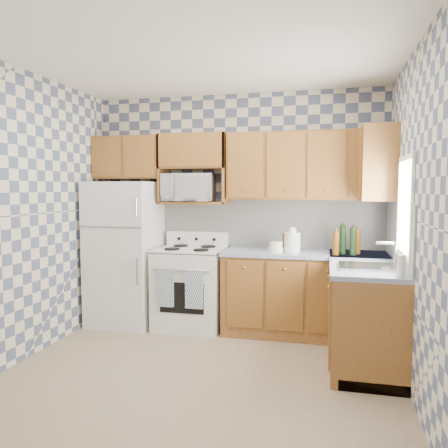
{
  "coord_description": "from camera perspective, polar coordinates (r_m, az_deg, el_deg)",
  "views": [
    {
      "loc": [
        1.05,
        -3.46,
        1.6
      ],
      "look_at": [
        0.05,
        0.75,
        1.25
      ],
      "focal_mm": 35.0,
      "sensor_mm": 36.0,
      "label": 1
    }
  ],
  "objects": [
    {
      "name": "countertop_back",
      "position": [
        4.81,
        10.56,
        -3.82
      ],
      "size": [
        1.77,
        0.63,
        0.04
      ],
      "primitive_type": "cube",
      "color": "gray",
      "rests_on": "base_cabinets_back"
    },
    {
      "name": "food_containers",
      "position": [
        4.73,
        6.83,
        -2.99
      ],
      "size": [
        0.17,
        0.17,
        0.11
      ],
      "primitive_type": null,
      "color": "silver",
      "rests_on": "countertop_back"
    },
    {
      "name": "soap_bottle",
      "position": [
        3.67,
        22.17,
        -5.05
      ],
      "size": [
        0.06,
        0.06,
        0.17
      ],
      "primitive_type": "cylinder",
      "color": "silver",
      "rests_on": "countertop_right"
    },
    {
      "name": "sink",
      "position": [
        3.99,
        18.27,
        -5.37
      ],
      "size": [
        0.48,
        0.4,
        0.03
      ],
      "primitive_type": "cube",
      "color": "#B7B7BC",
      "rests_on": "countertop_right"
    },
    {
      "name": "floor",
      "position": [
        3.96,
        -3.41,
        -19.24
      ],
      "size": [
        3.4,
        3.4,
        0.0
      ],
      "primitive_type": "plane",
      "color": "#7C654F",
      "rests_on": "ground"
    },
    {
      "name": "upper_cabinets_right",
      "position": [
        4.74,
        19.37,
        7.38
      ],
      "size": [
        0.33,
        0.7,
        0.74
      ],
      "primitive_type": "cube",
      "color": "brown",
      "rests_on": "right_wall"
    },
    {
      "name": "microwave",
      "position": [
        5.13,
        -4.57,
        4.76
      ],
      "size": [
        0.62,
        0.45,
        0.33
      ],
      "primitive_type": "imported",
      "rotation": [
        0.0,
        0.0,
        0.08
      ],
      "color": "silver",
      "rests_on": "microwave_shelf"
    },
    {
      "name": "microwave_shelf",
      "position": [
        5.13,
        -3.89,
        2.77
      ],
      "size": [
        0.8,
        0.33,
        0.03
      ],
      "primitive_type": "cube",
      "color": "brown",
      "rests_on": "back_wall"
    },
    {
      "name": "electric_kettle",
      "position": [
        4.72,
        8.92,
        -2.41
      ],
      "size": [
        0.17,
        0.17,
        0.21
      ],
      "primitive_type": "cylinder",
      "color": "silver",
      "rests_on": "countertop_back"
    },
    {
      "name": "bottle_1",
      "position": [
        4.67,
        16.49,
        -2.2
      ],
      "size": [
        0.07,
        0.07,
        0.28
      ],
      "primitive_type": "cylinder",
      "color": "black",
      "rests_on": "countertop_back"
    },
    {
      "name": "base_cabinets_back",
      "position": [
        4.91,
        10.48,
        -9.13
      ],
      "size": [
        1.75,
        0.6,
        0.88
      ],
      "primitive_type": "cube",
      "color": "brown",
      "rests_on": "floor"
    },
    {
      "name": "bottle_0",
      "position": [
        4.72,
        15.24,
        -1.97
      ],
      "size": [
        0.07,
        0.07,
        0.3
      ],
      "primitive_type": "cylinder",
      "color": "black",
      "rests_on": "countertop_back"
    },
    {
      "name": "backguard",
      "position": [
        5.27,
        -3.49,
        -1.92
      ],
      "size": [
        0.76,
        0.08,
        0.17
      ],
      "primitive_type": "cube",
      "color": "silver",
      "rests_on": "cooktop"
    },
    {
      "name": "backsplash_back",
      "position": [
        5.11,
        6.01,
        0.11
      ],
      "size": [
        2.6,
        0.02,
        0.56
      ],
      "primitive_type": "cube",
      "color": "silver",
      "rests_on": "back_wall"
    },
    {
      "name": "back_wall",
      "position": [
        5.18,
        1.64,
        1.85
      ],
      "size": [
        3.4,
        0.02,
        2.7
      ],
      "primitive_type": "cube",
      "color": "#4F5A77",
      "rests_on": "ground"
    },
    {
      "name": "dish_towel_left",
      "position": [
        4.83,
        -7.72,
        -8.29
      ],
      "size": [
        0.2,
        0.02,
        0.41
      ],
      "primitive_type": "cube",
      "color": "navy",
      "rests_on": "stove_body"
    },
    {
      "name": "knife_block",
      "position": [
        4.85,
        8.2,
        -2.33
      ],
      "size": [
        0.09,
        0.09,
        0.19
      ],
      "primitive_type": "cube",
      "rotation": [
        0.0,
        0.0,
        -0.06
      ],
      "color": "brown",
      "rests_on": "countertop_back"
    },
    {
      "name": "countertop_right",
      "position": [
        4.33,
        17.8,
        -4.9
      ],
      "size": [
        0.63,
        1.6,
        0.04
      ],
      "primitive_type": "cube",
      "color": "gray",
      "rests_on": "base_cabinets_right"
    },
    {
      "name": "bottle_3",
      "position": [
        4.64,
        14.4,
        -2.44
      ],
      "size": [
        0.07,
        0.07,
        0.24
      ],
      "primitive_type": "cylinder",
      "color": "#5B350C",
      "rests_on": "countertop_back"
    },
    {
      "name": "backsplash_right",
      "position": [
        4.33,
        21.8,
        -1.01
      ],
      "size": [
        0.02,
        1.6,
        0.56
      ],
      "primitive_type": "cube",
      "color": "silver",
      "rests_on": "right_wall"
    },
    {
      "name": "right_wall",
      "position": [
        3.53,
        23.91,
        0.16
      ],
      "size": [
        0.02,
        3.2,
        2.7
      ],
      "primitive_type": "cube",
      "color": "#4F5A77",
      "rests_on": "ground"
    },
    {
      "name": "stove_body",
      "position": [
        5.11,
        -4.36,
        -8.4
      ],
      "size": [
        0.76,
        0.65,
        0.9
      ],
      "primitive_type": "cube",
      "color": "silver",
      "rests_on": "floor"
    },
    {
      "name": "base_cabinets_right",
      "position": [
        4.43,
        17.72,
        -10.78
      ],
      "size": [
        0.6,
        1.6,
        0.88
      ],
      "primitive_type": "cube",
      "color": "brown",
      "rests_on": "floor"
    },
    {
      "name": "refrigerator",
      "position": [
        5.31,
        -12.79,
        -3.72
      ],
      "size": [
        0.75,
        0.7,
        1.68
      ],
      "primitive_type": "cube",
      "color": "silver",
      "rests_on": "floor"
    },
    {
      "name": "window",
      "position": [
        3.97,
        22.57,
        2.1
      ],
      "size": [
        0.02,
        0.66,
        0.86
      ],
      "primitive_type": "cube",
      "color": "white",
      "rests_on": "right_wall"
    },
    {
      "name": "upper_cabinets_back",
      "position": [
        4.91,
        10.8,
        7.46
      ],
      "size": [
        1.75,
        0.33,
        0.74
      ],
      "primitive_type": "cube",
      "color": "brown",
      "rests_on": "back_wall"
    },
    {
      "name": "dish_towel_right",
      "position": [
        4.73,
        -3.94,
        -8.55
      ],
      "size": [
        0.2,
        0.02,
        0.41
      ],
      "primitive_type": "cube",
      "color": "navy",
      "rests_on": "stove_body"
    },
    {
      "name": "upper_cabinets_fridge",
      "position": [
        5.44,
        -12.28,
        8.42
      ],
      "size": [
        0.82,
        0.33,
        0.5
      ],
      "primitive_type": "cube",
      "color": "brown",
      "rests_on": "back_wall"
    },
    {
      "name": "bottle_2",
      "position": [
        4.77,
        17.02,
        -2.19
      ],
      "size": [
        0.07,
        0.07,
        0.26
      ],
      "primitive_type": "cylinder",
      "color": "#5B350C",
      "rests_on": "countertop_back"
    },
    {
      "name": "cooktop",
      "position": [
        5.02,
        -4.39,
        -3.34
      ],
      "size": [
        0.76,
        0.65,
        0.02
      ],
      "primitive_type": "cube",
      "color": "silver",
      "rests_on": "stove_body"
    }
  ]
}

